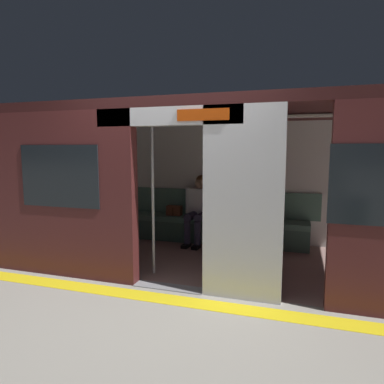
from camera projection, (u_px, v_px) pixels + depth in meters
name	position (u px, v px, depth m)	size (l,w,h in m)	color
ground_plane	(169.00, 288.00, 4.00)	(60.00, 60.00, 0.00)	gray
platform_edge_strip	(159.00, 298.00, 3.71)	(8.00, 0.24, 0.01)	yellow
train_car	(193.00, 162.00, 4.86)	(6.40, 2.53, 2.18)	silver
bench_seat	(212.00, 224.00, 5.87)	(3.19, 0.44, 0.44)	#4C7566
person_seated	(199.00, 205.00, 5.84)	(0.55, 0.70, 1.16)	silver
handbag	(174.00, 211.00, 6.08)	(0.26, 0.15, 0.17)	brown
book	(221.00, 217.00, 5.87)	(0.15, 0.22, 0.03)	silver
grab_pole_door	(153.00, 196.00, 4.34)	(0.04, 0.04, 2.04)	silver
grab_pole_far	(208.00, 198.00, 4.12)	(0.04, 0.04, 2.04)	silver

